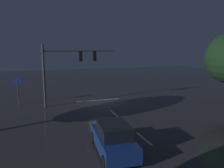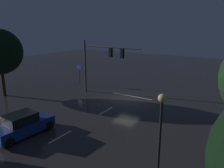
{
  "view_description": "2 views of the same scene",
  "coord_description": "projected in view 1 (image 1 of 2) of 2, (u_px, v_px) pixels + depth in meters",
  "views": [
    {
      "loc": [
        6.33,
        22.22,
        5.8
      ],
      "look_at": [
        0.01,
        3.55,
        2.61
      ],
      "focal_mm": 35.37,
      "sensor_mm": 36.0,
      "label": 1
    },
    {
      "loc": [
        -10.89,
        20.14,
        7.79
      ],
      "look_at": [
        -0.06,
        3.04,
        2.44
      ],
      "focal_mm": 35.11,
      "sensor_mm": 36.0,
      "label": 2
    }
  ],
  "objects": [
    {
      "name": "ground_plane",
      "position": [
        101.0,
        103.0,
        23.71
      ],
      "size": [
        80.0,
        80.0,
        0.0
      ],
      "primitive_type": "plane",
      "color": "#2D2B2B"
    },
    {
      "name": "lane_dash_far",
      "position": [
        114.0,
        113.0,
        19.97
      ],
      "size": [
        0.16,
        2.2,
        0.01
      ],
      "primitive_type": "cube",
      "rotation": [
        0.0,
        0.0,
        1.57
      ],
      "color": "beige",
      "rests_on": "ground_plane"
    },
    {
      "name": "traffic_signal_assembly",
      "position": [
        68.0,
        63.0,
        22.09
      ],
      "size": [
        7.41,
        0.47,
        6.24
      ],
      "color": "#383A3D",
      "rests_on": "ground_plane"
    },
    {
      "name": "stop_bar",
      "position": [
        98.0,
        100.0,
        24.96
      ],
      "size": [
        5.0,
        0.16,
        0.01
      ],
      "primitive_type": "cube",
      "color": "beige",
      "rests_on": "ground_plane"
    },
    {
      "name": "car_approaching",
      "position": [
        113.0,
        139.0,
        12.33
      ],
      "size": [
        2.17,
        4.47,
        1.7
      ],
      "color": "navy",
      "rests_on": "ground_plane"
    },
    {
      "name": "lane_dash_mid",
      "position": [
        144.0,
        138.0,
        14.36
      ],
      "size": [
        0.16,
        2.2,
        0.01
      ],
      "primitive_type": "cube",
      "rotation": [
        0.0,
        0.0,
        1.57
      ],
      "color": "beige",
      "rests_on": "ground_plane"
    },
    {
      "name": "route_sign",
      "position": [
        18.0,
        85.0,
        22.57
      ],
      "size": [
        0.89,
        0.26,
        2.84
      ],
      "color": "#383A3D",
      "rests_on": "ground_plane"
    }
  ]
}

